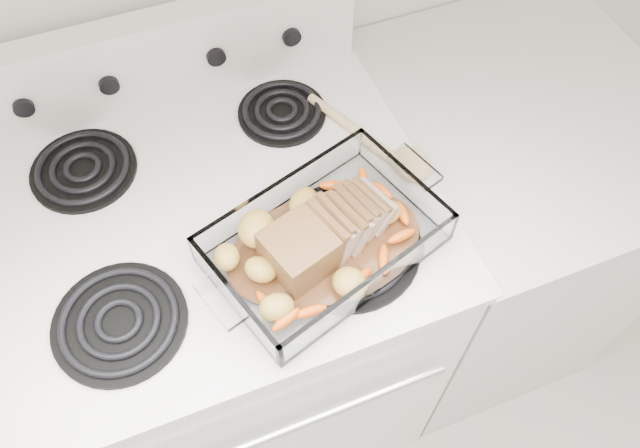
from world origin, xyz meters
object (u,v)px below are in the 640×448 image
object	(u,v)px
counter_right	(485,232)
pork_roast	(317,237)
baking_dish	(325,243)
electric_range	(239,316)

from	to	relation	value
counter_right	pork_roast	xyz separation A→B (m)	(-0.53, -0.16, 0.52)
counter_right	baking_dish	world-z (taller)	baking_dish
electric_range	pork_roast	size ratio (longest dim) A/B	5.04
electric_range	pork_roast	bearing A→B (deg)	-48.52
electric_range	counter_right	xyz separation A→B (m)	(0.66, -0.00, -0.02)
electric_range	pork_roast	distance (m)	0.55
baking_dish	pork_roast	distance (m)	0.03
baking_dish	pork_roast	bearing A→B (deg)	162.47
counter_right	baking_dish	size ratio (longest dim) A/B	2.59
electric_range	baking_dish	xyz separation A→B (m)	(0.15, -0.16, 0.48)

